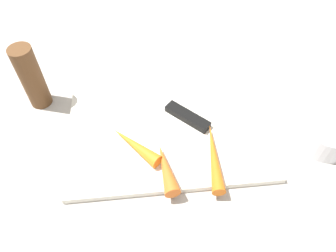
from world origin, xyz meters
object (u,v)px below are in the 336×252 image
at_px(cutting_board, 168,128).
at_px(carrot_medium, 135,145).
at_px(pepper_grinder, 31,77).
at_px(carrot_longest, 214,156).
at_px(carrot_shortest, 166,168).
at_px(small_bowl, 327,134).
at_px(knife, 182,114).

bearing_deg(cutting_board, carrot_medium, 36.11).
height_order(carrot_medium, pepper_grinder, pepper_grinder).
xyz_separation_m(carrot_longest, carrot_shortest, (0.08, 0.02, 0.00)).
height_order(cutting_board, pepper_grinder, pepper_grinder).
distance_m(carrot_medium, small_bowl, 0.34).
height_order(carrot_medium, carrot_shortest, carrot_shortest).
distance_m(carrot_medium, pepper_grinder, 0.23).
bearing_deg(pepper_grinder, carrot_longest, 150.36).
relative_size(carrot_shortest, pepper_grinder, 0.72).
bearing_deg(carrot_longest, pepper_grinder, 64.50).
height_order(carrot_longest, small_bowl, small_bowl).
relative_size(knife, carrot_shortest, 1.68).
bearing_deg(carrot_medium, carrot_longest, -148.80).
distance_m(carrot_longest, pepper_grinder, 0.36).
height_order(small_bowl, pepper_grinder, pepper_grinder).
bearing_deg(small_bowl, knife, -17.31).
bearing_deg(pepper_grinder, knife, 164.62).
relative_size(carrot_longest, small_bowl, 1.40).
height_order(carrot_longest, carrot_shortest, carrot_shortest).
distance_m(knife, small_bowl, 0.26).
xyz_separation_m(knife, pepper_grinder, (0.27, -0.07, 0.05)).
bearing_deg(knife, carrot_shortest, 114.38).
bearing_deg(carrot_medium, pepper_grinder, 8.41).
relative_size(knife, small_bowl, 1.66).
bearing_deg(pepper_grinder, carrot_shortest, 139.92).
bearing_deg(small_bowl, carrot_longest, 7.03).
bearing_deg(carrot_medium, small_bowl, -135.25).
relative_size(cutting_board, knife, 2.28).
relative_size(carrot_longest, pepper_grinder, 1.02).
height_order(knife, pepper_grinder, pepper_grinder).
height_order(carrot_medium, carrot_longest, carrot_medium).
xyz_separation_m(cutting_board, carrot_longest, (-0.07, 0.08, 0.02)).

